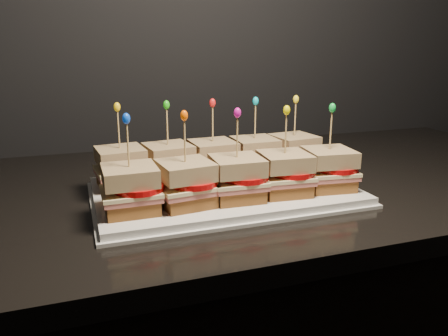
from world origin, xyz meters
name	(u,v)px	position (x,y,z in m)	size (l,w,h in m)	color
granite_slab	(21,210)	(0.61, 1.64, 0.89)	(2.50, 0.73, 0.03)	black
platter	(224,192)	(0.97, 1.55, 0.92)	(0.47, 0.29, 0.02)	white
platter_rim	(224,195)	(0.97, 1.55, 0.91)	(0.48, 0.30, 0.01)	white
sandwich_0_bread_bot	(122,181)	(0.79, 1.62, 0.94)	(0.08, 0.08, 0.02)	#593515
sandwich_0_ham	(121,173)	(0.79, 1.62, 0.95)	(0.09, 0.09, 0.01)	#C15E52
sandwich_0_cheese	(121,169)	(0.79, 1.62, 0.96)	(0.09, 0.09, 0.01)	#F8E5A5
sandwich_0_tomato	(128,165)	(0.80, 1.61, 0.97)	(0.08, 0.08, 0.01)	red
sandwich_0_bread_top	(120,156)	(0.79, 1.62, 0.98)	(0.08, 0.08, 0.03)	#582D12
sandwich_0_pick	(119,132)	(0.79, 1.62, 1.03)	(0.00, 0.00, 0.09)	tan
sandwich_0_frill	(117,107)	(0.79, 1.62, 1.07)	(0.01, 0.01, 0.02)	yellow
sandwich_1_bread_bot	(169,176)	(0.88, 1.62, 0.94)	(0.08, 0.08, 0.02)	#593515
sandwich_1_ham	(169,168)	(0.88, 1.62, 0.95)	(0.09, 0.09, 0.01)	#C15E52
sandwich_1_cheese	(169,165)	(0.88, 1.62, 0.96)	(0.09, 0.09, 0.01)	#F8E5A5
sandwich_1_tomato	(175,161)	(0.89, 1.61, 0.97)	(0.08, 0.08, 0.01)	red
sandwich_1_bread_top	(168,152)	(0.88, 1.62, 0.98)	(0.08, 0.08, 0.03)	#582D12
sandwich_1_pick	(167,129)	(0.88, 1.62, 1.03)	(0.00, 0.00, 0.09)	tan
sandwich_1_frill	(166,105)	(0.88, 1.62, 1.07)	(0.01, 0.01, 0.02)	green
sandwich_2_bread_bot	(213,172)	(0.97, 1.62, 0.94)	(0.08, 0.08, 0.02)	#593515
sandwich_2_ham	(213,165)	(0.97, 1.62, 0.95)	(0.09, 0.09, 0.01)	#C15E52
sandwich_2_cheese	(213,161)	(0.97, 1.62, 0.96)	(0.09, 0.09, 0.01)	#F8E5A5
sandwich_2_tomato	(220,158)	(0.98, 1.61, 0.97)	(0.08, 0.08, 0.01)	red
sandwich_2_bread_top	(213,148)	(0.97, 1.62, 0.98)	(0.08, 0.08, 0.03)	#582D12
sandwich_2_pick	(213,126)	(0.97, 1.62, 1.03)	(0.00, 0.00, 0.09)	tan
sandwich_2_frill	(213,103)	(0.97, 1.62, 1.07)	(0.01, 0.01, 0.02)	red
sandwich_3_bread_bot	(254,168)	(1.06, 1.62, 0.94)	(0.08, 0.08, 0.02)	#593515
sandwich_3_ham	(254,161)	(1.06, 1.62, 0.95)	(0.09, 0.09, 0.01)	#C15E52
sandwich_3_cheese	(255,157)	(1.06, 1.62, 0.96)	(0.09, 0.09, 0.01)	#F8E5A5
sandwich_3_tomato	(261,154)	(1.07, 1.61, 0.97)	(0.08, 0.08, 0.01)	red
sandwich_3_bread_top	(255,145)	(1.06, 1.62, 0.98)	(0.08, 0.08, 0.03)	#582D12
sandwich_3_pick	(255,124)	(1.06, 1.62, 1.03)	(0.00, 0.00, 0.09)	tan
sandwich_3_frill	(256,101)	(1.06, 1.62, 1.07)	(0.01, 0.01, 0.02)	#0DAEC6
sandwich_4_bread_bot	(293,164)	(1.15, 1.62, 0.94)	(0.08, 0.08, 0.02)	#593515
sandwich_4_ham	(293,157)	(1.15, 1.62, 0.95)	(0.09, 0.09, 0.01)	#C15E52
sandwich_4_cheese	(294,154)	(1.15, 1.62, 0.96)	(0.09, 0.09, 0.01)	#F8E5A5
sandwich_4_tomato	(300,151)	(1.16, 1.61, 0.97)	(0.08, 0.08, 0.01)	red
sandwich_4_bread_top	(294,142)	(1.15, 1.62, 0.98)	(0.08, 0.08, 0.03)	#582D12
sandwich_4_pick	(295,121)	(1.15, 1.62, 1.03)	(0.00, 0.00, 0.09)	tan
sandwich_4_frill	(296,99)	(1.15, 1.62, 1.07)	(0.01, 0.01, 0.02)	yellow
sandwich_5_bread_bot	(131,204)	(0.79, 1.48, 0.94)	(0.08, 0.08, 0.02)	#593515
sandwich_5_ham	(131,195)	(0.79, 1.48, 0.95)	(0.09, 0.09, 0.01)	#C15E52
sandwich_5_cheese	(131,191)	(0.79, 1.48, 0.96)	(0.09, 0.09, 0.01)	#F8E5A5
sandwich_5_tomato	(139,187)	(0.80, 1.48, 0.97)	(0.08, 0.08, 0.01)	red
sandwich_5_bread_top	(130,175)	(0.79, 1.48, 0.98)	(0.08, 0.08, 0.03)	#582D12
sandwich_5_pick	(128,148)	(0.79, 1.48, 1.03)	(0.00, 0.00, 0.09)	tan
sandwich_5_frill	(126,118)	(0.79, 1.48, 1.07)	(0.01, 0.01, 0.02)	blue
sandwich_6_bread_bot	(186,198)	(0.88, 1.48, 0.94)	(0.08, 0.08, 0.02)	#593515
sandwich_6_ham	(186,190)	(0.88, 1.48, 0.95)	(0.09, 0.09, 0.01)	#C15E52
sandwich_6_cheese	(186,185)	(0.88, 1.48, 0.96)	(0.09, 0.09, 0.01)	#F8E5A5
sandwich_6_tomato	(194,181)	(0.89, 1.48, 0.97)	(0.08, 0.08, 0.01)	red
sandwich_6_bread_top	(185,170)	(0.88, 1.48, 0.98)	(0.08, 0.08, 0.03)	#582D12
sandwich_6_pick	(185,144)	(0.88, 1.48, 1.03)	(0.00, 0.00, 0.09)	tan
sandwich_6_frill	(184,115)	(0.88, 1.48, 1.07)	(0.01, 0.01, 0.02)	#F55502
sandwich_7_bread_bot	(237,193)	(0.97, 1.48, 0.94)	(0.08, 0.08, 0.02)	#593515
sandwich_7_ham	(237,184)	(0.97, 1.48, 0.95)	(0.09, 0.09, 0.01)	#C15E52
sandwich_7_cheese	(237,180)	(0.97, 1.48, 0.96)	(0.09, 0.09, 0.01)	#F8E5A5
sandwich_7_tomato	(245,176)	(0.98, 1.48, 0.97)	(0.08, 0.08, 0.01)	red
sandwich_7_bread_top	(237,165)	(0.97, 1.48, 0.98)	(0.08, 0.08, 0.03)	#582D12
sandwich_7_pick	(237,140)	(0.97, 1.48, 1.03)	(0.00, 0.00, 0.09)	tan
sandwich_7_frill	(237,113)	(0.97, 1.48, 1.07)	(0.01, 0.01, 0.02)	#CB1092
sandwich_8_bread_bot	(284,187)	(1.06, 1.48, 0.94)	(0.08, 0.08, 0.02)	#593515
sandwich_8_ham	(284,179)	(1.06, 1.48, 0.95)	(0.09, 0.09, 0.01)	#C15E52
sandwich_8_cheese	(284,175)	(1.06, 1.48, 0.96)	(0.09, 0.09, 0.01)	#F8E5A5
sandwich_8_tomato	(292,171)	(1.07, 1.48, 0.97)	(0.08, 0.08, 0.01)	red
sandwich_8_bread_top	(285,161)	(1.06, 1.48, 0.98)	(0.08, 0.08, 0.03)	#582D12
sandwich_8_pick	(286,136)	(1.06, 1.48, 1.03)	(0.00, 0.00, 0.09)	tan
sandwich_8_frill	(287,110)	(1.06, 1.48, 1.07)	(0.01, 0.01, 0.02)	#E9D901
sandwich_9_bread_bot	(327,182)	(1.15, 1.48, 0.94)	(0.08, 0.08, 0.02)	#593515
sandwich_9_ham	(328,174)	(1.15, 1.48, 0.95)	(0.09, 0.09, 0.01)	#C15E52
sandwich_9_cheese	(328,171)	(1.15, 1.48, 0.96)	(0.09, 0.09, 0.01)	#F8E5A5
sandwich_9_tomato	(336,167)	(1.16, 1.48, 0.97)	(0.08, 0.08, 0.01)	red
sandwich_9_bread_top	(329,157)	(1.15, 1.48, 0.98)	(0.08, 0.08, 0.03)	#582D12
sandwich_9_pick	(331,133)	(1.15, 1.48, 1.03)	(0.00, 0.00, 0.09)	tan
sandwich_9_frill	(332,108)	(1.15, 1.48, 1.07)	(0.01, 0.01, 0.02)	green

